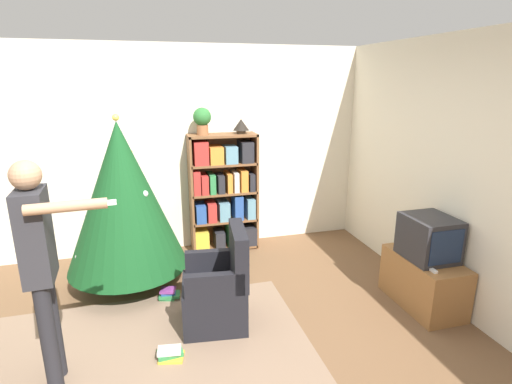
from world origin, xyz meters
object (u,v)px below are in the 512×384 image
standing_person (40,259)px  potted_plant (202,119)px  christmas_tree (123,197)px  table_lamp (241,125)px  television (429,238)px  bookshelf (224,195)px  armchair (219,291)px

standing_person → potted_plant: (1.42, 2.11, 0.71)m
standing_person → christmas_tree: bearing=157.8°
table_lamp → potted_plant: bearing=180.0°
standing_person → television: bearing=90.0°
bookshelf → armchair: (-0.38, -1.66, -0.42)m
standing_person → table_lamp: 2.91m
television → standing_person: size_ratio=0.29×
bookshelf → television: bearing=-49.3°
christmas_tree → potted_plant: bearing=36.2°
television → potted_plant: size_ratio=1.47×
television → potted_plant: (-1.87, 1.90, 0.99)m
standing_person → table_lamp: table_lamp is taller
christmas_tree → standing_person: bearing=-108.6°
bookshelf → standing_person: (-1.66, -2.10, 0.26)m
christmas_tree → armchair: size_ratio=2.01×
armchair → potted_plant: potted_plant is taller
television → standing_person: 3.31m
christmas_tree → armchair: (0.81, -0.98, -0.68)m
armchair → potted_plant: 2.18m
christmas_tree → standing_person: size_ratio=1.10×
standing_person → table_lamp: (1.91, 2.11, 0.62)m
television → armchair: size_ratio=0.52×
christmas_tree → armchair: bearing=-50.4°
standing_person → armchair: bearing=105.1°
christmas_tree → armchair: christmas_tree is taller
bookshelf → standing_person: size_ratio=0.90×
television → christmas_tree: christmas_tree is taller
bookshelf → armchair: bookshelf is taller
standing_person → table_lamp: bearing=134.3°
potted_plant → christmas_tree: bearing=-143.8°
table_lamp → standing_person: bearing=-132.1°
potted_plant → table_lamp: 0.49m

